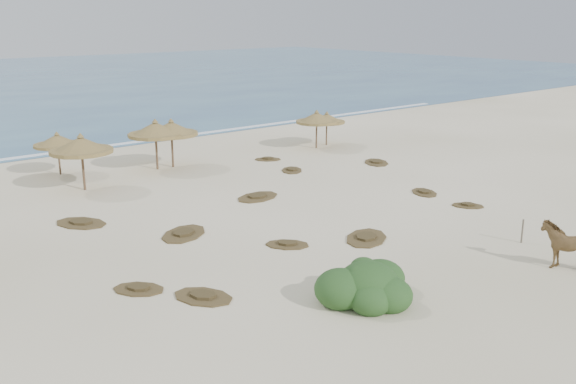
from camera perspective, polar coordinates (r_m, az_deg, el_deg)
name	(u,v)px	position (r m, az deg, el deg)	size (l,w,h in m)	color
ground	(376,247)	(25.88, 7.80, -4.90)	(160.00, 160.00, 0.00)	#F2E4C7
foam_line	(105,146)	(46.90, -15.99, 3.93)	(70.00, 0.60, 0.01)	white
palapa_1	(81,146)	(35.04, -17.91, 3.93)	(3.32, 3.32, 3.06)	brown
palapa_2	(57,141)	(39.06, -19.82, 4.28)	(2.91, 2.91, 2.52)	brown
palapa_3	(155,130)	(38.73, -11.70, 5.41)	(3.71, 3.71, 3.06)	brown
palapa_4	(171,129)	(39.15, -10.33, 5.51)	(3.35, 3.35, 2.99)	brown
palapa_5	(317,118)	(44.18, 2.56, 6.56)	(3.51, 3.51, 2.68)	brown
palapa_6	(327,119)	(45.33, 3.46, 6.51)	(3.37, 3.37, 2.41)	brown
horse	(571,245)	(25.58, 23.84, -4.32)	(0.94, 2.05, 1.74)	#9B7746
fence_post_far	(522,231)	(27.67, 20.11, -3.28)	(0.07, 0.07, 1.00)	#6A5E50
bush	(367,286)	(21.08, 7.05, -8.30)	(3.41, 3.00, 1.53)	#2A4E21
scrub_0	(139,289)	(22.41, -13.13, -8.37)	(2.03, 2.11, 0.16)	brown
scrub_1	(184,233)	(27.42, -9.25, -3.66)	(2.99, 2.75, 0.16)	brown
scrub_2	(287,244)	(25.84, -0.06, -4.66)	(2.05, 2.08, 0.16)	brown
scrub_3	(258,197)	(32.48, -2.72, -0.42)	(2.72, 2.05, 0.16)	brown
scrub_4	(424,192)	(33.98, 12.02, -0.02)	(1.92, 2.17, 0.16)	brown
scrub_5	(376,162)	(40.36, 7.85, 2.64)	(2.45, 2.63, 0.16)	brown
scrub_6	(81,223)	(29.87, -17.94, -2.62)	(2.59, 2.93, 0.16)	brown
scrub_7	(292,170)	(38.00, 0.35, 1.97)	(2.09, 2.18, 0.16)	brown
scrub_9	(366,238)	(26.77, 6.97, -4.05)	(2.97, 2.68, 0.16)	brown
scrub_10	(268,159)	(40.90, -1.81, 2.95)	(1.98, 1.88, 0.16)	brown
scrub_11	(203,296)	(21.47, -7.56, -9.18)	(2.15, 2.50, 0.16)	brown
scrub_12	(468,205)	(32.18, 15.69, -1.15)	(1.69, 1.81, 0.16)	brown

